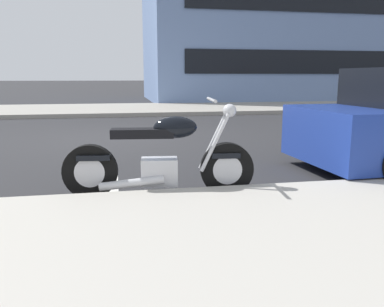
% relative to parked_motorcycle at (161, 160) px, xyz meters
% --- Properties ---
extents(ground_plane, '(260.00, 260.00, 0.00)m').
position_rel_parked_motorcycle_xyz_m(ground_plane, '(-0.54, 4.52, -0.42)').
color(ground_plane, '#28282B').
extents(parking_stall_stripe, '(0.12, 2.20, 0.01)m').
position_rel_parked_motorcycle_xyz_m(parking_stall_stripe, '(-0.54, 0.50, -0.41)').
color(parking_stall_stripe, silver).
rests_on(parking_stall_stripe, ground).
extents(parked_motorcycle, '(2.12, 0.62, 1.10)m').
position_rel_parked_motorcycle_xyz_m(parked_motorcycle, '(0.00, 0.00, 0.00)').
color(parked_motorcycle, black).
rests_on(parked_motorcycle, ground).
extents(townhouse_corner_block, '(15.27, 9.02, 9.13)m').
position_rel_parked_motorcycle_xyz_m(townhouse_corner_block, '(9.07, 18.41, 4.15)').
color(townhouse_corner_block, '#6B84B2').
rests_on(townhouse_corner_block, ground).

